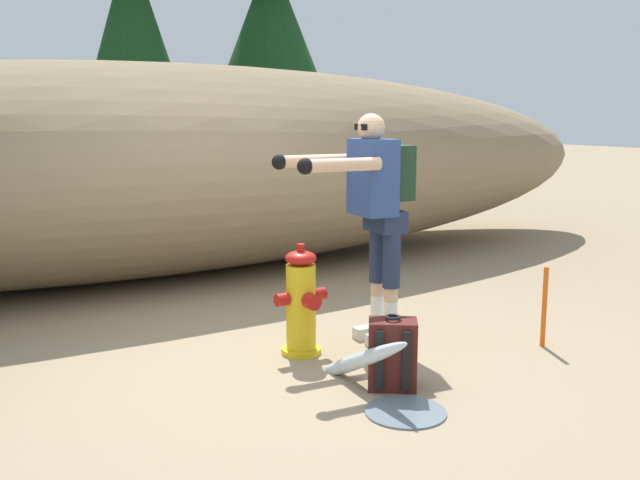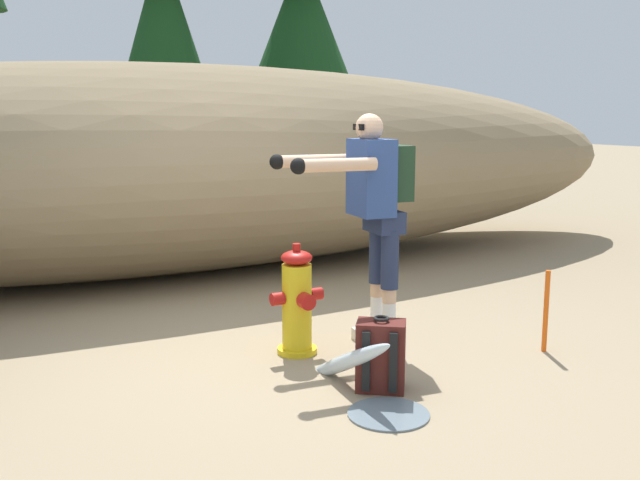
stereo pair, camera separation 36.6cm
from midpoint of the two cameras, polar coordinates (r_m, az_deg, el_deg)
ground_plane at (r=5.25m, az=-3.78°, el=-9.11°), size 56.00×56.00×0.04m
dirt_embankment at (r=7.86m, az=-14.45°, el=5.47°), size 12.31×3.20×2.22m
fire_hydrant at (r=5.11m, az=-3.56°, el=-5.08°), size 0.39×0.34×0.80m
hydrant_water_jet at (r=4.55m, az=1.12°, el=-10.38°), size 0.47×1.31×0.64m
utility_worker at (r=5.22m, az=2.36°, el=3.24°), size 1.01×0.59×1.70m
spare_backpack at (r=4.54m, az=3.46°, el=-9.10°), size 0.36×0.36×0.47m
pine_tree_center at (r=12.74m, az=-15.63°, el=17.47°), size 2.11×2.11×6.74m
pine_tree_right at (r=13.94m, az=-4.74°, el=18.26°), size 2.33×2.33×6.53m
survey_stake at (r=5.47m, az=15.60°, el=-5.17°), size 0.04×0.04×0.60m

